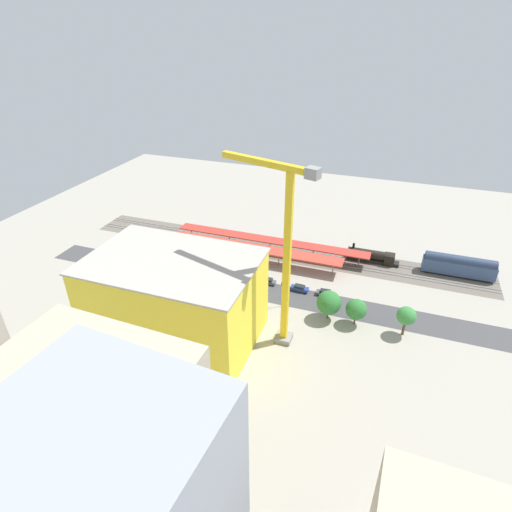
# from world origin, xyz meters

# --- Properties ---
(ground_plane) EXTENTS (201.46, 201.46, 0.00)m
(ground_plane) POSITION_xyz_m (0.00, 0.00, 0.00)
(ground_plane) COLOR #9E998C
(ground_plane) RESTS_ON ground
(rail_bed) EXTENTS (125.94, 13.32, 0.01)m
(rail_bed) POSITION_xyz_m (0.00, -20.40, 0.00)
(rail_bed) COLOR #665E54
(rail_bed) RESTS_ON ground
(street_asphalt) EXTENTS (125.93, 9.28, 0.01)m
(street_asphalt) POSITION_xyz_m (0.00, 2.69, 0.00)
(street_asphalt) COLOR #424244
(street_asphalt) RESTS_ON ground
(track_rails) EXTENTS (125.91, 6.88, 0.12)m
(track_rails) POSITION_xyz_m (0.00, -20.40, 0.18)
(track_rails) COLOR #9E9EA8
(track_rails) RESTS_ON ground
(platform_canopy_near) EXTENTS (53.45, 5.24, 4.38)m
(platform_canopy_near) POSITION_xyz_m (5.33, -11.94, 4.14)
(platform_canopy_near) COLOR #C63D2D
(platform_canopy_near) RESTS_ON ground
(platform_canopy_far) EXTENTS (60.78, 4.48, 4.07)m
(platform_canopy_far) POSITION_xyz_m (2.26, -18.92, 3.87)
(platform_canopy_far) COLOR #B73328
(platform_canopy_far) RESTS_ON ground
(locomotive) EXTENTS (15.10, 2.95, 5.14)m
(locomotive) POSITION_xyz_m (-28.72, -22.92, 1.81)
(locomotive) COLOR black
(locomotive) RESTS_ON ground
(passenger_coach) EXTENTS (19.15, 3.19, 6.31)m
(passenger_coach) POSITION_xyz_m (-51.97, -22.92, 3.32)
(passenger_coach) COLOR black
(passenger_coach) RESTS_ON ground
(parked_car_0) EXTENTS (4.75, 1.95, 1.64)m
(parked_car_0) POSITION_xyz_m (-18.75, -0.79, 0.72)
(parked_car_0) COLOR black
(parked_car_0) RESTS_ON ground
(parked_car_1) EXTENTS (4.83, 1.94, 1.75)m
(parked_car_1) POSITION_xyz_m (-11.89, -0.58, 0.78)
(parked_car_1) COLOR black
(parked_car_1) RESTS_ON ground
(parked_car_2) EXTENTS (4.15, 1.77, 1.71)m
(parked_car_2) POSITION_xyz_m (-2.98, -1.08, 0.75)
(parked_car_2) COLOR black
(parked_car_2) RESTS_ON ground
(parked_car_3) EXTENTS (4.57, 1.90, 1.72)m
(parked_car_3) POSITION_xyz_m (3.95, -0.66, 0.77)
(parked_car_3) COLOR black
(parked_car_3) RESTS_ON ground
(parked_car_4) EXTENTS (4.42, 1.83, 1.66)m
(parked_car_4) POSITION_xyz_m (12.26, -0.61, 0.74)
(parked_car_4) COLOR black
(parked_car_4) RESTS_ON ground
(construction_building) EXTENTS (35.01, 23.36, 19.44)m
(construction_building) POSITION_xyz_m (9.64, 25.91, 9.72)
(construction_building) COLOR yellow
(construction_building) RESTS_ON ground
(construction_roof_slab) EXTENTS (35.62, 23.96, 0.40)m
(construction_roof_slab) POSITION_xyz_m (9.64, 25.91, 19.64)
(construction_roof_slab) COLOR #ADA89E
(construction_roof_slab) RESTS_ON construction_building
(tower_crane) EXTENTS (20.88, 7.79, 40.76)m
(tower_crane) POSITION_xyz_m (-12.42, 19.25, 23.00)
(tower_crane) COLOR gray
(tower_crane) RESTS_ON ground
(box_truck_0) EXTENTS (8.61, 3.04, 3.25)m
(box_truck_0) POSITION_xyz_m (0.62, 8.04, 1.59)
(box_truck_0) COLOR black
(box_truck_0) RESTS_ON ground
(street_tree_0) EXTENTS (5.84, 5.84, 7.55)m
(street_tree_0) POSITION_xyz_m (-21.19, 8.50, 4.62)
(street_tree_0) COLOR brown
(street_tree_0) RESTS_ON ground
(street_tree_1) EXTENTS (4.48, 4.48, 7.37)m
(street_tree_1) POSITION_xyz_m (11.35, 7.95, 5.10)
(street_tree_1) COLOR brown
(street_tree_1) RESTS_ON ground
(street_tree_2) EXTENTS (4.08, 4.08, 7.07)m
(street_tree_2) POSITION_xyz_m (17.99, 8.63, 5.00)
(street_tree_2) COLOR brown
(street_tree_2) RESTS_ON ground
(street_tree_3) EXTENTS (4.93, 4.93, 6.75)m
(street_tree_3) POSITION_xyz_m (-27.63, 8.50, 4.27)
(street_tree_3) COLOR brown
(street_tree_3) RESTS_ON ground
(street_tree_4) EXTENTS (4.30, 4.30, 7.48)m
(street_tree_4) POSITION_xyz_m (-38.60, 8.62, 5.28)
(street_tree_4) COLOR brown
(street_tree_4) RESTS_ON ground
(traffic_light) EXTENTS (0.50, 0.36, 7.15)m
(traffic_light) POSITION_xyz_m (-9.27, 7.52, 4.69)
(traffic_light) COLOR #333333
(traffic_light) RESTS_ON ground
(background_skyline) EXTENTS (88.50, 28.04, 44.01)m
(background_skyline) POSITION_xyz_m (-5.18, 68.31, 17.24)
(background_skyline) COLOR #999EA8
(background_skyline) RESTS_ON ground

